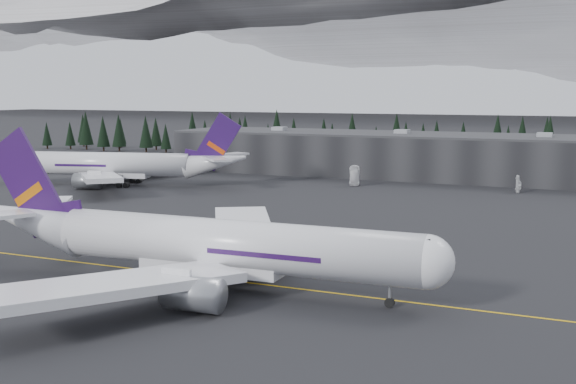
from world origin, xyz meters
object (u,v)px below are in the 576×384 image
at_px(jet_main, 192,243).
at_px(gse_vehicle_b, 519,190).
at_px(gse_vehicle_a, 354,183).
at_px(terminal, 435,156).
at_px(jet_parked, 124,165).

bearing_deg(jet_main, gse_vehicle_b, 72.85).
distance_m(gse_vehicle_a, gse_vehicle_b, 41.45).
relative_size(terminal, jet_parked, 2.45).
bearing_deg(gse_vehicle_a, jet_parked, -173.35).
bearing_deg(gse_vehicle_a, terminal, 47.26).
relative_size(jet_parked, gse_vehicle_b, 14.48).
height_order(jet_main, jet_parked, jet_main).
height_order(terminal, jet_parked, jet_parked).
bearing_deg(jet_parked, terminal, -158.67).
bearing_deg(jet_parked, gse_vehicle_b, -179.07).
bearing_deg(gse_vehicle_b, jet_parked, -75.78).
height_order(terminal, gse_vehicle_a, terminal).
height_order(jet_parked, gse_vehicle_b, jet_parked).
xyz_separation_m(jet_main, gse_vehicle_a, (-12.90, 102.08, -4.85)).
bearing_deg(gse_vehicle_b, gse_vehicle_a, -85.58).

